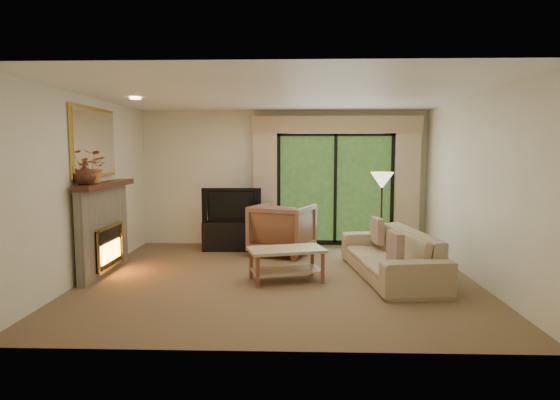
{
  "coord_description": "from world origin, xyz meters",
  "views": [
    {
      "loc": [
        0.22,
        -6.59,
        1.81
      ],
      "look_at": [
        0.0,
        0.3,
        1.1
      ],
      "focal_mm": 30.0,
      "sensor_mm": 36.0,
      "label": 1
    }
  ],
  "objects_px": {
    "media_console": "(232,235)",
    "coffee_table": "(286,265)",
    "armchair": "(283,229)",
    "sofa": "(390,254)"
  },
  "relations": [
    {
      "from": "sofa",
      "to": "media_console",
      "type": "bearing_deg",
      "value": -133.13
    },
    {
      "from": "media_console",
      "to": "coffee_table",
      "type": "relative_size",
      "value": 1.03
    },
    {
      "from": "armchair",
      "to": "coffee_table",
      "type": "relative_size",
      "value": 0.96
    },
    {
      "from": "media_console",
      "to": "coffee_table",
      "type": "distance_m",
      "value": 2.35
    },
    {
      "from": "armchair",
      "to": "coffee_table",
      "type": "bearing_deg",
      "value": 114.03
    },
    {
      "from": "media_console",
      "to": "coffee_table",
      "type": "xyz_separation_m",
      "value": [
        1.04,
        -2.11,
        -0.03
      ]
    },
    {
      "from": "armchair",
      "to": "coffee_table",
      "type": "distance_m",
      "value": 1.74
    },
    {
      "from": "media_console",
      "to": "armchair",
      "type": "distance_m",
      "value": 1.04
    },
    {
      "from": "media_console",
      "to": "armchair",
      "type": "relative_size",
      "value": 1.07
    },
    {
      "from": "armchair",
      "to": "coffee_table",
      "type": "height_order",
      "value": "armchair"
    }
  ]
}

